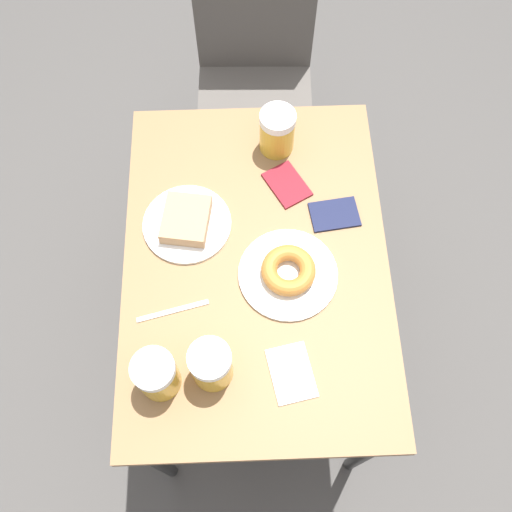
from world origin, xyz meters
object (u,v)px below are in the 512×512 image
Objects in this scene: beer_mug_center at (211,365)px; beer_mug_right at (157,375)px; beer_mug_left at (277,131)px; passport_near_edge at (334,214)px; plate_with_cake at (187,222)px; passport_far_edge at (287,184)px; chair at (255,67)px; fork at (173,311)px; napkin_folded at (291,373)px; plate_with_donut at (288,272)px.

beer_mug_center and beer_mug_right have the same top height.
beer_mug_left is 0.99× the size of passport_near_edge.
plate_with_cake is at bearing -177.70° from passport_near_edge.
plate_with_cake reaches higher than passport_far_edge.
fork is (-0.23, -0.95, 0.19)m from chair.
napkin_folded is (0.30, 0.01, -0.07)m from beer_mug_right.
plate_with_donut is (0.05, -0.86, 0.21)m from chair.
fork is 0.46m from passport_far_edge.
passport_far_edge is (0.32, 0.52, -0.06)m from beer_mug_right.
beer_mug_center reaches higher than napkin_folded.
chair is 1.14m from beer_mug_center.
beer_mug_center is 0.19m from fork.
napkin_folded is at bearing -108.52° from passport_near_edge.
beer_mug_right is (-0.12, -0.02, 0.00)m from beer_mug_center.
plate_with_cake is 0.29m from passport_far_edge.
plate_with_cake is 1.71× the size of beer_mug_right.
plate_with_donut is 1.85× the size of beer_mug_center.
beer_mug_center is at bearing -128.33° from passport_near_edge.
chair is at bearing 95.34° from beer_mug_left.
plate_with_donut is at bearing 51.76° from beer_mug_center.
plate_with_cake is at bearing 82.46° from beer_mug_right.
plate_with_donut is 0.25m from napkin_folded.
passport_far_edge is at bearing -81.76° from chair.
plate_with_donut is at bearing -30.78° from plate_with_cake.
plate_with_cake is 0.93× the size of plate_with_donut.
beer_mug_right is 0.62m from passport_far_edge.
fork is (-0.29, -0.09, -0.02)m from plate_with_donut.
plate_with_donut is at bearing -88.68° from beer_mug_left.
passport_far_edge is at bearing 58.26° from beer_mug_right.
chair is 4.98× the size of fork.
plate_with_donut is 1.66× the size of napkin_folded.
beer_mug_center reaches higher than plate_with_donut.
passport_far_edge is at bearing 87.81° from napkin_folded.
chair reaches higher than passport_near_edge.
beer_mug_left reaches higher than passport_near_edge.
beer_mug_center is 0.52m from passport_near_edge.
plate_with_cake is 0.40m from beer_mug_center.
napkin_folded is at bearing -85.66° from chair.
fork is (0.02, 0.17, -0.07)m from beer_mug_right.
beer_mug_left is at bearing 74.13° from beer_mug_center.
plate_with_cake is at bearing 121.81° from napkin_folded.
plate_with_cake is 1.69× the size of passport_near_edge.
chair is 0.89m from plate_with_donut.
beer_mug_center is 0.76× the size of fork.
napkin_folded is 1.10× the size of passport_near_edge.
plate_with_donut reaches higher than napkin_folded.
fork is at bearing -148.89° from passport_near_edge.
beer_mug_left is 1.00× the size of beer_mug_center.
beer_mug_right reaches higher than plate_with_donut.
passport_far_edge is (0.27, 0.11, -0.01)m from plate_with_cake.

